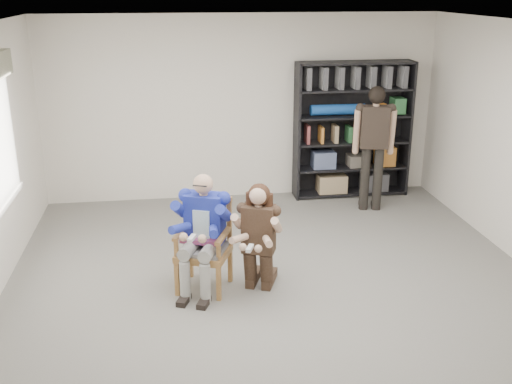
{
  "coord_description": "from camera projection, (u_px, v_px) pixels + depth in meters",
  "views": [
    {
      "loc": [
        -1.08,
        -5.48,
        3.18
      ],
      "look_at": [
        -0.2,
        0.6,
        1.05
      ],
      "focal_mm": 42.0,
      "sensor_mm": 36.0,
      "label": 1
    }
  ],
  "objects": [
    {
      "name": "standing_man",
      "position": [
        373.0,
        150.0,
        8.68
      ],
      "size": [
        0.62,
        0.42,
        1.83
      ],
      "primitive_type": null,
      "rotation": [
        0.0,
        0.0,
        -0.2
      ],
      "color": "#2C231D",
      "rests_on": "floor"
    },
    {
      "name": "floor",
      "position": [
        283.0,
        303.0,
        6.31
      ],
      "size": [
        6.0,
        7.0,
        0.01
      ],
      "primitive_type": "cube",
      "color": "slate",
      "rests_on": "ground"
    },
    {
      "name": "room_shell",
      "position": [
        285.0,
        177.0,
        5.85
      ],
      "size": [
        6.0,
        7.0,
        2.8
      ],
      "primitive_type": null,
      "color": "white",
      "rests_on": "ground"
    },
    {
      "name": "armchair",
      "position": [
        203.0,
        246.0,
        6.47
      ],
      "size": [
        0.76,
        0.75,
        1.02
      ],
      "primitive_type": null,
      "rotation": [
        0.0,
        0.0,
        -0.38
      ],
      "color": "#945D30",
      "rests_on": "floor"
    },
    {
      "name": "kneeling_woman",
      "position": [
        258.0,
        239.0,
        6.4
      ],
      "size": [
        0.77,
        0.94,
        1.21
      ],
      "primitive_type": null,
      "rotation": [
        0.0,
        0.0,
        -0.38
      ],
      "color": "#342217",
      "rests_on": "floor"
    },
    {
      "name": "seated_man",
      "position": [
        203.0,
        233.0,
        6.42
      ],
      "size": [
        0.82,
        0.95,
        1.32
      ],
      "primitive_type": null,
      "rotation": [
        0.0,
        0.0,
        -0.38
      ],
      "color": "navy",
      "rests_on": "floor"
    },
    {
      "name": "bookshelf",
      "position": [
        353.0,
        130.0,
        9.26
      ],
      "size": [
        1.8,
        0.38,
        2.1
      ],
      "primitive_type": null,
      "color": "black",
      "rests_on": "floor"
    }
  ]
}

